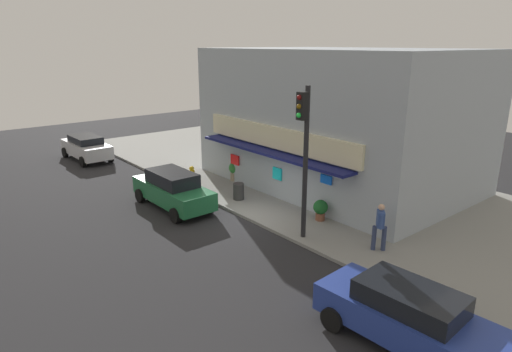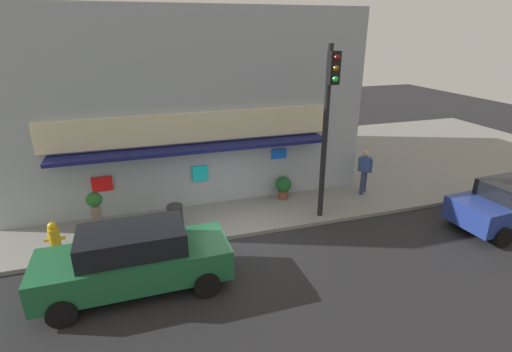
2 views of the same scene
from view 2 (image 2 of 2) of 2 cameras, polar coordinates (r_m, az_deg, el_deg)
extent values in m
plane|color=#232326|center=(12.14, -1.90, -9.10)|extent=(56.57, 56.57, 0.00)
cube|color=gray|center=(17.19, -7.16, 0.31)|extent=(37.71, 11.46, 0.13)
cube|color=#9EA8B2|center=(17.15, -11.59, 11.80)|extent=(12.70, 8.35, 6.69)
cube|color=beige|center=(13.09, -9.19, 7.13)|extent=(9.66, 0.16, 0.98)
cube|color=navy|center=(12.92, -8.79, 4.06)|extent=(9.15, 0.90, 0.12)
cube|color=red|center=(13.53, -21.82, -1.09)|extent=(0.64, 0.08, 0.50)
cube|color=#19D8E5|center=(13.61, -8.27, 0.39)|extent=(0.55, 0.08, 0.56)
cube|color=blue|center=(14.20, 3.43, 3.31)|extent=(0.57, 0.08, 0.36)
cylinder|color=black|center=(12.43, 10.16, 5.86)|extent=(0.18, 0.18, 5.57)
cube|color=black|center=(11.84, 11.41, 15.43)|extent=(0.32, 0.28, 0.95)
sphere|color=maroon|center=(11.69, 11.88, 16.81)|extent=(0.18, 0.18, 0.18)
sphere|color=brown|center=(11.71, 11.77, 15.35)|extent=(0.18, 0.18, 0.18)
sphere|color=#1ED83F|center=(11.74, 11.66, 13.90)|extent=(0.18, 0.18, 0.18)
cylinder|color=gold|center=(12.43, -27.63, -8.41)|extent=(0.30, 0.30, 0.71)
sphere|color=gold|center=(12.24, -27.97, -6.61)|extent=(0.25, 0.25, 0.25)
cylinder|color=gold|center=(12.46, -28.60, -8.34)|extent=(0.12, 0.10, 0.10)
cylinder|color=gold|center=(12.37, -26.71, -8.19)|extent=(0.12, 0.10, 0.10)
cylinder|color=#2D2D2D|center=(12.55, -11.86, -5.87)|extent=(0.50, 0.50, 0.77)
cylinder|color=navy|center=(15.52, 15.78, -0.67)|extent=(0.23, 0.23, 0.88)
cylinder|color=navy|center=(15.22, 15.45, -1.07)|extent=(0.23, 0.23, 0.88)
cube|color=#334C8C|center=(15.13, 15.88, 1.69)|extent=(0.45, 0.46, 0.57)
sphere|color=tan|center=(15.00, 16.04, 3.22)|extent=(0.22, 0.22, 0.22)
cylinder|color=#334C8C|center=(15.18, 15.06, 1.73)|extent=(0.14, 0.14, 0.52)
cylinder|color=#334C8C|center=(15.09, 16.69, 1.44)|extent=(0.14, 0.14, 0.52)
cylinder|color=brown|center=(14.46, 4.04, -2.73)|extent=(0.38, 0.38, 0.31)
sphere|color=#195623|center=(14.30, 4.08, -1.24)|extent=(0.59, 0.59, 0.59)
cylinder|color=gray|center=(14.14, -22.54, -4.72)|extent=(0.46, 0.46, 0.42)
sphere|color=#2D7A33|center=(13.96, -22.81, -2.97)|extent=(0.62, 0.62, 0.62)
cylinder|color=black|center=(14.55, 27.50, -4.90)|extent=(0.65, 0.26, 0.64)
cylinder|color=black|center=(13.64, 32.64, -7.60)|extent=(0.65, 0.26, 0.64)
cube|color=#1E6038|center=(10.08, -17.47, -12.36)|extent=(4.58, 1.72, 0.77)
cube|color=black|center=(9.74, -17.90, -9.02)|extent=(2.48, 1.43, 0.58)
cylinder|color=black|center=(11.06, -9.01, -10.70)|extent=(0.64, 0.23, 0.64)
cylinder|color=black|center=(9.69, -7.25, -15.69)|extent=(0.64, 0.23, 0.64)
cylinder|color=black|center=(11.15, -25.78, -12.50)|extent=(0.64, 0.23, 0.64)
cylinder|color=black|center=(9.79, -26.83, -17.73)|extent=(0.64, 0.23, 0.64)
camera|label=1|loc=(16.23, 75.74, 9.13)|focal=30.83mm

